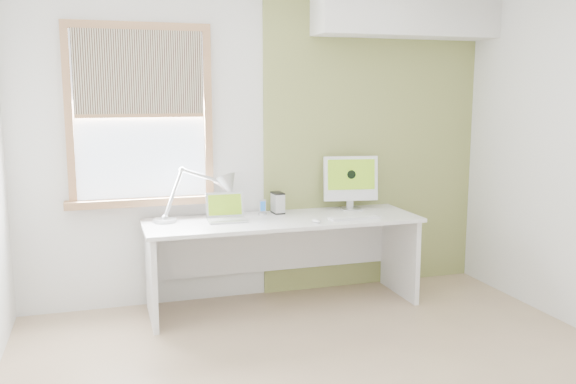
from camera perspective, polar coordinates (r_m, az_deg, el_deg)
name	(u,v)px	position (r m, az deg, el deg)	size (l,w,h in m)	color
room	(343,168)	(3.48, 5.13, 2.22)	(4.04, 3.54, 2.64)	tan
accent_wall	(373,141)	(5.47, 7.91, 4.71)	(2.00, 0.02, 2.60)	#8B944B
soffit	(406,12)	(5.43, 10.96, 16.23)	(1.60, 0.40, 0.42)	white
window	(141,116)	(4.92, -13.63, 6.90)	(1.20, 0.14, 1.42)	#A7744B
desk	(281,240)	(4.98, -0.67, -4.56)	(2.20, 0.70, 0.73)	white
desk_lamp	(216,190)	(4.92, -6.73, 0.15)	(0.77, 0.32, 0.43)	#B7BABC
laptop	(226,214)	(4.84, -5.80, -2.02)	(0.31, 0.25, 0.21)	#B7BABC
phone_dock	(263,211)	(5.02, -2.39, -1.76)	(0.08, 0.08, 0.13)	#B7BABC
external_drive	(278,203)	(5.08, -0.97, -1.02)	(0.09, 0.14, 0.18)	#B7BABC
imac	(351,180)	(5.27, 5.87, 1.16)	(0.47, 0.18, 0.46)	#B7BABC
keyboard	(354,218)	(4.90, 6.24, -2.40)	(0.42, 0.13, 0.02)	white
mouse	(317,221)	(4.73, 2.69, -2.73)	(0.05, 0.09, 0.03)	white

